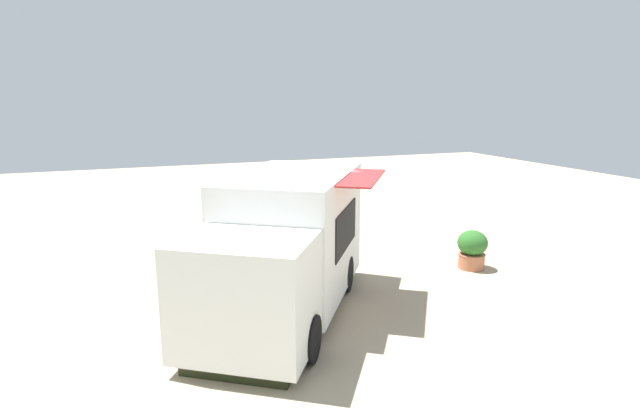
{
  "coord_description": "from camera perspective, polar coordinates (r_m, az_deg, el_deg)",
  "views": [
    {
      "loc": [
        -3.12,
        -10.24,
        3.91
      ],
      "look_at": [
        1.3,
        1.11,
        1.26
      ],
      "focal_mm": 29.05,
      "sensor_mm": 36.0,
      "label": 1
    }
  ],
  "objects": [
    {
      "name": "planter_flowering_near",
      "position": [
        12.43,
        16.42,
        -4.32
      ],
      "size": [
        0.68,
        0.68,
        0.9
      ],
      "color": "#B86C4B",
      "rests_on": "ground_plane"
    },
    {
      "name": "person_customer",
      "position": [
        14.13,
        0.03,
        -2.45
      ],
      "size": [
        0.52,
        0.8,
        0.82
      ],
      "color": "black",
      "rests_on": "ground_plane"
    },
    {
      "name": "food_truck",
      "position": [
        9.42,
        -3.94,
        -4.58
      ],
      "size": [
        4.6,
        5.3,
        2.49
      ],
      "color": "white",
      "rests_on": "ground_plane"
    },
    {
      "name": "plaza_bench",
      "position": [
        14.78,
        -10.29,
        -1.9
      ],
      "size": [
        1.6,
        1.02,
        0.46
      ],
      "color": "brown",
      "rests_on": "ground_plane"
    },
    {
      "name": "planter_flowering_far",
      "position": [
        15.49,
        1.42,
        -0.67
      ],
      "size": [
        0.62,
        0.62,
        0.83
      ],
      "color": "#AB7454",
      "rests_on": "ground_plane"
    },
    {
      "name": "ground_plane",
      "position": [
        11.4,
        -4.11,
        -7.83
      ],
      "size": [
        40.0,
        40.0,
        0.0
      ],
      "primitive_type": "plane",
      "color": "tan"
    }
  ]
}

